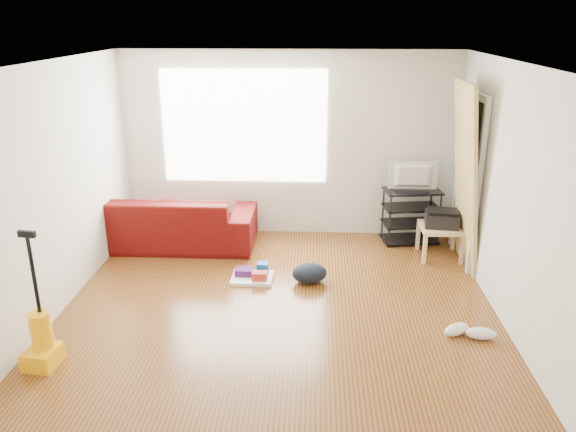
{
  "coord_description": "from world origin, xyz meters",
  "views": [
    {
      "loc": [
        0.36,
        -4.94,
        2.9
      ],
      "look_at": [
        0.08,
        0.6,
        0.91
      ],
      "focal_mm": 35.0,
      "sensor_mm": 36.0,
      "label": 1
    }
  ],
  "objects_px": {
    "sofa": "(166,244)",
    "side_table": "(441,231)",
    "tv_stand": "(411,215)",
    "bucket": "(227,251)",
    "cleaning_tray": "(253,275)",
    "vacuum": "(42,341)",
    "backpack": "(309,282)"
  },
  "relations": [
    {
      "from": "sofa",
      "to": "side_table",
      "type": "relative_size",
      "value": 4.72
    },
    {
      "from": "tv_stand",
      "to": "bucket",
      "type": "xyz_separation_m",
      "value": [
        -2.42,
        -0.46,
        -0.37
      ]
    },
    {
      "from": "tv_stand",
      "to": "side_table",
      "type": "distance_m",
      "value": 0.58
    },
    {
      "from": "bucket",
      "to": "cleaning_tray",
      "type": "xyz_separation_m",
      "value": [
        0.43,
        -0.81,
        0.05
      ]
    },
    {
      "from": "side_table",
      "to": "bucket",
      "type": "height_order",
      "value": "side_table"
    },
    {
      "from": "side_table",
      "to": "vacuum",
      "type": "height_order",
      "value": "vacuum"
    },
    {
      "from": "bucket",
      "to": "vacuum",
      "type": "relative_size",
      "value": 0.22
    },
    {
      "from": "tv_stand",
      "to": "vacuum",
      "type": "distance_m",
      "value": 4.75
    },
    {
      "from": "cleaning_tray",
      "to": "bucket",
      "type": "bearing_deg",
      "value": 117.89
    },
    {
      "from": "tv_stand",
      "to": "cleaning_tray",
      "type": "relative_size",
      "value": 1.62
    },
    {
      "from": "tv_stand",
      "to": "cleaning_tray",
      "type": "bearing_deg",
      "value": -155.94
    },
    {
      "from": "side_table",
      "to": "backpack",
      "type": "height_order",
      "value": "side_table"
    },
    {
      "from": "cleaning_tray",
      "to": "backpack",
      "type": "distance_m",
      "value": 0.66
    },
    {
      "from": "bucket",
      "to": "cleaning_tray",
      "type": "distance_m",
      "value": 0.92
    },
    {
      "from": "cleaning_tray",
      "to": "vacuum",
      "type": "bearing_deg",
      "value": -133.09
    },
    {
      "from": "bucket",
      "to": "vacuum",
      "type": "height_order",
      "value": "vacuum"
    },
    {
      "from": "tv_stand",
      "to": "vacuum",
      "type": "bearing_deg",
      "value": -148.66
    },
    {
      "from": "sofa",
      "to": "backpack",
      "type": "bearing_deg",
      "value": 151.79
    },
    {
      "from": "bucket",
      "to": "cleaning_tray",
      "type": "bearing_deg",
      "value": -62.11
    },
    {
      "from": "bucket",
      "to": "backpack",
      "type": "xyz_separation_m",
      "value": [
        1.08,
        -0.86,
        0.0
      ]
    },
    {
      "from": "sofa",
      "to": "vacuum",
      "type": "relative_size",
      "value": 1.94
    },
    {
      "from": "sofa",
      "to": "bucket",
      "type": "relative_size",
      "value": 8.77
    },
    {
      "from": "bucket",
      "to": "backpack",
      "type": "bearing_deg",
      "value": -38.32
    },
    {
      "from": "cleaning_tray",
      "to": "vacuum",
      "type": "xyz_separation_m",
      "value": [
        -1.66,
        -1.77,
        0.18
      ]
    },
    {
      "from": "tv_stand",
      "to": "side_table",
      "type": "relative_size",
      "value": 1.53
    },
    {
      "from": "tv_stand",
      "to": "vacuum",
      "type": "height_order",
      "value": "vacuum"
    },
    {
      "from": "cleaning_tray",
      "to": "vacuum",
      "type": "distance_m",
      "value": 2.44
    },
    {
      "from": "sofa",
      "to": "cleaning_tray",
      "type": "bearing_deg",
      "value": 142.3
    },
    {
      "from": "tv_stand",
      "to": "side_table",
      "type": "xyz_separation_m",
      "value": [
        0.3,
        -0.5,
        -0.03
      ]
    },
    {
      "from": "side_table",
      "to": "vacuum",
      "type": "xyz_separation_m",
      "value": [
        -3.95,
        -2.55,
        -0.12
      ]
    },
    {
      "from": "cleaning_tray",
      "to": "tv_stand",
      "type": "bearing_deg",
      "value": 32.55
    },
    {
      "from": "side_table",
      "to": "bucket",
      "type": "xyz_separation_m",
      "value": [
        -2.72,
        0.04,
        -0.35
      ]
    }
  ]
}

